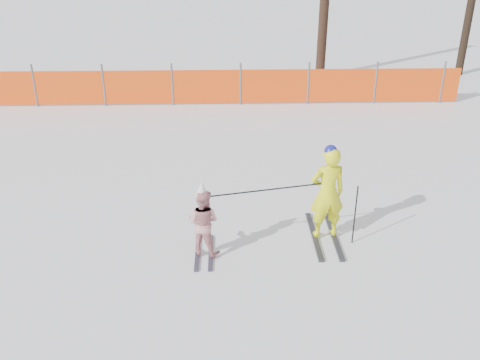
{
  "coord_description": "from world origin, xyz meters",
  "views": [
    {
      "loc": [
        -0.24,
        -7.64,
        4.99
      ],
      "look_at": [
        0.0,
        0.5,
        1.0
      ],
      "focal_mm": 40.0,
      "sensor_mm": 36.0,
      "label": 1
    }
  ],
  "objects": [
    {
      "name": "ground",
      "position": [
        0.0,
        0.0,
        0.0
      ],
      "size": [
        120.0,
        120.0,
        0.0
      ],
      "primitive_type": "plane",
      "color": "white",
      "rests_on": "ground"
    },
    {
      "name": "adult",
      "position": [
        1.46,
        0.25,
        0.86
      ],
      "size": [
        0.65,
        1.54,
        1.73
      ],
      "color": "black",
      "rests_on": "ground"
    },
    {
      "name": "child",
      "position": [
        -0.62,
        -0.21,
        0.61
      ],
      "size": [
        0.67,
        1.04,
        1.33
      ],
      "color": "black",
      "rests_on": "ground"
    },
    {
      "name": "ski_poles",
      "position": [
        0.97,
        0.03,
        0.86
      ],
      "size": [
        2.42,
        0.42,
        1.08
      ],
      "color": "black",
      "rests_on": "ground"
    },
    {
      "name": "safety_fence",
      "position": [
        -1.54,
        7.69,
        0.56
      ],
      "size": [
        16.53,
        0.06,
        1.25
      ],
      "color": "#595960",
      "rests_on": "ground"
    }
  ]
}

